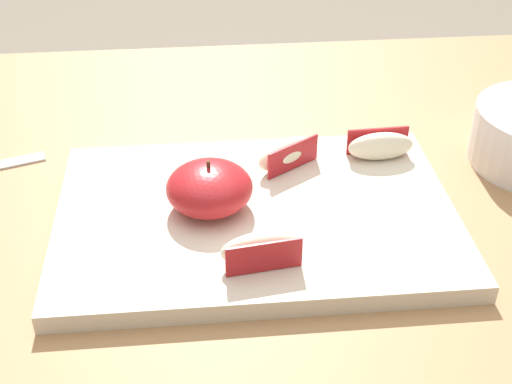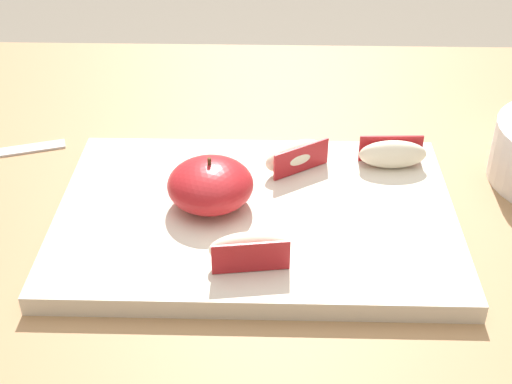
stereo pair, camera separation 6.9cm
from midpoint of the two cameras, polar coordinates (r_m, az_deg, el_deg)
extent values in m
cube|color=#9E754C|center=(0.79, 7.59, -0.30)|extent=(1.39, 0.77, 0.03)
cube|color=beige|center=(0.71, 2.79, -2.08)|extent=(0.39, 0.27, 0.02)
ellipsoid|color=#B21E23|center=(0.69, -0.85, 0.50)|extent=(0.08, 0.08, 0.05)
cylinder|color=#4C3319|center=(0.68, -0.87, 2.27)|extent=(0.00, 0.00, 0.01)
ellipsoid|color=#F4EACC|center=(0.63, 2.62, -4.62)|extent=(0.07, 0.03, 0.03)
cube|color=#B21E23|center=(0.62, 2.80, -5.37)|extent=(0.07, 0.01, 0.03)
ellipsoid|color=#F4EACC|center=(0.78, 13.42, 2.88)|extent=(0.07, 0.03, 0.03)
cube|color=#B21E23|center=(0.79, 13.23, 3.36)|extent=(0.07, 0.01, 0.03)
ellipsoid|color=#F4EACC|center=(0.76, 5.69, 3.00)|extent=(0.07, 0.06, 0.03)
cube|color=#B21E23|center=(0.75, 6.28, 2.57)|extent=(0.06, 0.04, 0.03)
cube|color=silver|center=(0.87, -15.82, 3.26)|extent=(0.09, 0.05, 0.00)
camera|label=1|loc=(0.03, -87.14, 1.95)|focal=49.93mm
camera|label=2|loc=(0.03, 92.86, -1.95)|focal=49.93mm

